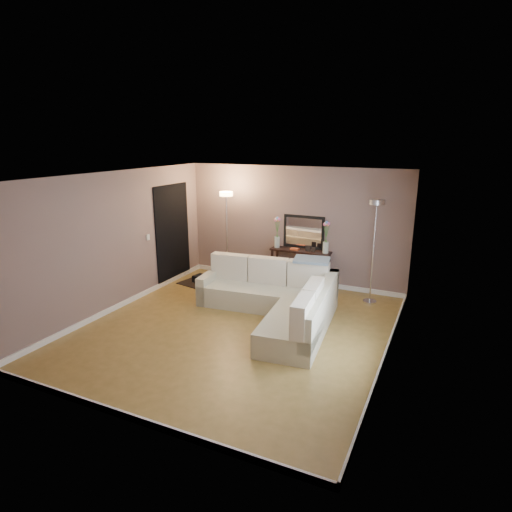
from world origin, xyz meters
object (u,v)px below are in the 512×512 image
at_px(sectional_sofa, 278,299).
at_px(floor_lamp_lit, 227,219).
at_px(console_table, 297,265).
at_px(floor_lamp_unlit, 375,231).

relative_size(sectional_sofa, floor_lamp_lit, 1.40).
height_order(console_table, floor_lamp_lit, floor_lamp_lit).
height_order(sectional_sofa, console_table, sectional_sofa).
height_order(sectional_sofa, floor_lamp_unlit, floor_lamp_unlit).
bearing_deg(floor_lamp_lit, console_table, 13.19).
relative_size(floor_lamp_lit, floor_lamp_unlit, 0.99).
distance_m(console_table, floor_lamp_unlit, 2.00).
height_order(sectional_sofa, floor_lamp_lit, floor_lamp_lit).
bearing_deg(sectional_sofa, console_table, 99.30).
bearing_deg(floor_lamp_unlit, console_table, 167.62).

